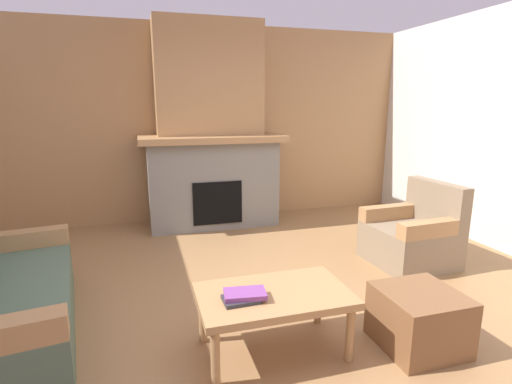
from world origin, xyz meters
The scene contains 7 objects.
ground centered at (0.00, 0.00, 0.00)m, with size 9.00×9.00×0.00m, color olive.
wall_back_wood_panel centered at (0.00, 3.00, 1.35)m, with size 6.00×0.12×2.70m, color #A87A4C.
fireplace centered at (0.00, 2.62, 1.16)m, with size 1.90×0.82×2.70m.
armchair centered at (1.76, 0.63, 0.29)m, with size 0.80×0.80×0.85m.
coffee_table centered at (-0.14, -0.41, 0.38)m, with size 1.00×0.60×0.43m.
ottoman centered at (0.84, -0.64, 0.20)m, with size 0.52×0.52×0.40m, color brown.
book_stack_near_edge centered at (-0.36, -0.46, 0.46)m, with size 0.29×0.20×0.06m.
Camera 1 is at (-0.92, -2.66, 1.64)m, focal length 27.67 mm.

